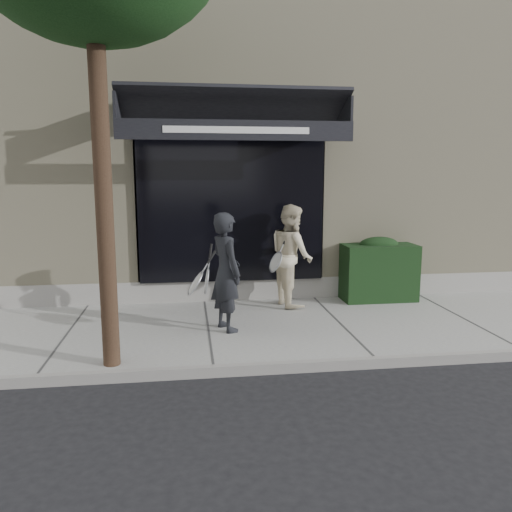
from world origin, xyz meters
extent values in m
plane|color=black|center=(0.00, 0.00, 0.00)|extent=(80.00, 80.00, 0.00)
cube|color=gray|center=(0.00, 0.00, 0.06)|extent=(20.00, 3.00, 0.12)
cube|color=gray|center=(0.00, -1.55, 0.07)|extent=(20.00, 0.10, 0.14)
cube|color=beige|center=(0.00, 5.00, 2.75)|extent=(14.00, 7.00, 5.50)
cube|color=gray|center=(0.00, 1.70, 0.25)|extent=(14.02, 0.42, 0.50)
cube|color=black|center=(-1.50, 1.55, 1.80)|extent=(3.20, 0.30, 2.60)
cube|color=gray|center=(-3.10, 1.70, 1.80)|extent=(0.08, 0.40, 2.60)
cube|color=gray|center=(0.10, 1.70, 1.80)|extent=(0.08, 0.40, 2.60)
cube|color=gray|center=(-1.50, 1.70, 3.14)|extent=(3.36, 0.40, 0.12)
cube|color=black|center=(-1.50, 1.00, 3.40)|extent=(3.60, 1.03, 0.55)
cube|color=black|center=(-1.50, 0.50, 3.01)|extent=(3.60, 0.05, 0.30)
cube|color=white|center=(-1.50, 0.47, 3.01)|extent=(2.20, 0.01, 0.10)
cube|color=black|center=(-3.28, 1.00, 3.32)|extent=(0.04, 1.00, 0.45)
cube|color=black|center=(0.28, 1.00, 3.32)|extent=(0.04, 1.00, 0.45)
cube|color=black|center=(1.10, 1.25, 0.62)|extent=(1.30, 0.70, 1.00)
ellipsoid|color=black|center=(1.10, 1.25, 1.12)|extent=(0.71, 0.38, 0.27)
cylinder|color=black|center=(-3.20, -1.30, 2.40)|extent=(0.20, 0.20, 4.80)
imported|color=black|center=(-1.74, -0.15, 0.98)|extent=(0.62, 0.73, 1.71)
torus|color=silver|center=(-2.02, -0.40, 0.91)|extent=(0.07, 0.30, 0.30)
cylinder|color=silver|center=(-2.02, -0.40, 0.91)|extent=(0.05, 0.27, 0.27)
cylinder|color=silver|center=(-2.02, -0.40, 0.91)|extent=(0.18, 0.02, 0.05)
cylinder|color=black|center=(-2.02, -0.40, 0.91)|extent=(0.20, 0.03, 0.06)
torus|color=silver|center=(-2.18, -0.50, 0.90)|extent=(0.21, 0.32, 0.27)
cylinder|color=silver|center=(-2.18, -0.50, 0.90)|extent=(0.17, 0.28, 0.23)
cylinder|color=silver|center=(-2.18, -0.50, 0.90)|extent=(0.16, 0.03, 0.11)
cylinder|color=black|center=(-2.18, -0.50, 0.90)|extent=(0.19, 0.05, 0.13)
imported|color=beige|center=(-0.52, 1.09, 0.99)|extent=(0.79, 0.94, 1.74)
torus|color=silver|center=(-0.84, 0.83, 0.92)|extent=(0.25, 0.34, 0.28)
cylinder|color=silver|center=(-0.84, 0.83, 0.92)|extent=(0.21, 0.30, 0.24)
cylinder|color=silver|center=(-0.84, 0.83, 0.92)|extent=(0.17, 0.07, 0.10)
cylinder|color=black|center=(-0.84, 0.83, 0.92)|extent=(0.19, 0.09, 0.12)
camera|label=1|loc=(-2.27, -7.15, 2.38)|focal=35.00mm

